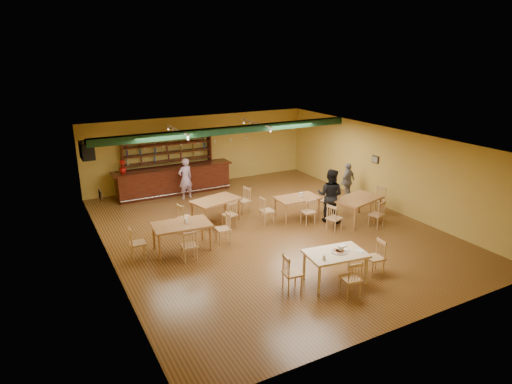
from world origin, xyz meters
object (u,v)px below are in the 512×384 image
dining_table_a (216,210)px  dining_table_b (297,207)px  bar_counter (174,180)px  patron_bar (185,178)px  near_table (335,267)px  dining_table_c (182,237)px  patron_right_a (330,195)px  dining_table_d (357,210)px

dining_table_a → dining_table_b: 2.85m
bar_counter → dining_table_b: 5.54m
dining_table_a → patron_bar: 2.88m
dining_table_b → near_table: near_table is taller
dining_table_c → patron_right_a: (5.24, -0.18, 0.52)m
bar_counter → near_table: size_ratio=3.26×
dining_table_a → dining_table_d: bearing=-42.2°
patron_right_a → patron_bar: bearing=-1.1°
dining_table_c → patron_bar: bearing=73.4°
bar_counter → dining_table_b: bearing=-57.6°
dining_table_b → dining_table_d: bearing=-36.4°
bar_counter → dining_table_a: bar_counter is taller
dining_table_d → near_table: (-3.25, -2.95, -0.02)m
dining_table_a → dining_table_d: size_ratio=0.95×
dining_table_b → patron_right_a: 1.26m
dining_table_b → patron_bar: (-2.75, 3.85, 0.45)m
patron_right_a → dining_table_a: bearing=24.0°
patron_right_a → dining_table_b: bearing=6.6°
near_table → patron_right_a: 4.22m
near_table → dining_table_b: bearing=76.6°
dining_table_a → dining_table_c: dining_table_c is taller
bar_counter → dining_table_d: (4.60, -5.95, -0.15)m
near_table → patron_bar: 8.16m
bar_counter → patron_bar: size_ratio=2.98×
near_table → patron_bar: bearing=105.5°
near_table → patron_right_a: size_ratio=0.81×
dining_table_c → dining_table_d: dining_table_d is taller
dining_table_a → patron_right_a: (3.46, -1.81, 0.53)m
patron_bar → dining_table_b: bearing=114.1°
dining_table_c → bar_counter: bearing=78.6°
dining_table_b → dining_table_c: bearing=-170.6°
dining_table_b → dining_table_d: (1.64, -1.27, 0.04)m
bar_counter → dining_table_a: size_ratio=3.05×
dining_table_d → near_table: 4.39m
dining_table_a → dining_table_d: (4.30, -2.28, 0.02)m
bar_counter → dining_table_a: (0.30, -3.67, -0.16)m
dining_table_d → near_table: bearing=-152.8°
bar_counter → patron_right_a: patron_right_a is taller
bar_counter → dining_table_b: size_ratio=3.25×
dining_table_c → dining_table_d: bearing=-2.0°
dining_table_c → dining_table_d: (6.08, -0.65, 0.00)m
bar_counter → dining_table_c: 5.50m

